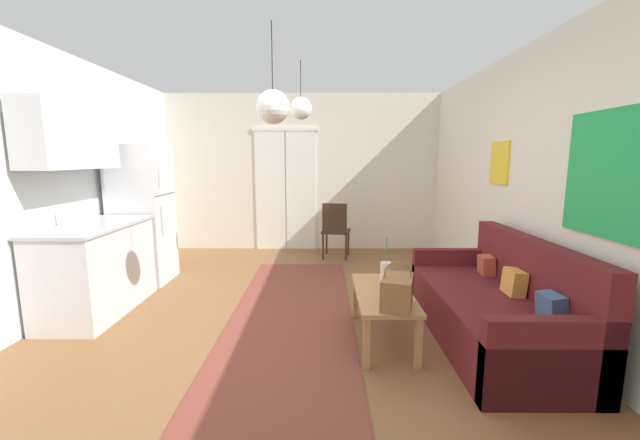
{
  "coord_description": "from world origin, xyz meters",
  "views": [
    {
      "loc": [
        0.34,
        -3.21,
        1.56
      ],
      "look_at": [
        0.31,
        1.35,
        0.83
      ],
      "focal_mm": 21.56,
      "sensor_mm": 36.0,
      "label": 1
    }
  ],
  "objects_px": {
    "coffee_table": "(383,298)",
    "pendant_lamp_near": "(273,107)",
    "bamboo_vase": "(386,276)",
    "handbag": "(397,292)",
    "pendant_lamp_far": "(301,108)",
    "refrigerator": "(142,214)",
    "couch": "(498,310)",
    "accent_chair": "(335,228)"
  },
  "relations": [
    {
      "from": "coffee_table",
      "to": "pendant_lamp_near",
      "type": "bearing_deg",
      "value": 174.74
    },
    {
      "from": "bamboo_vase",
      "to": "pendant_lamp_near",
      "type": "height_order",
      "value": "pendant_lamp_near"
    },
    {
      "from": "handbag",
      "to": "pendant_lamp_near",
      "type": "relative_size",
      "value": 0.47
    },
    {
      "from": "handbag",
      "to": "pendant_lamp_near",
      "type": "xyz_separation_m",
      "value": [
        -0.98,
        0.44,
        1.42
      ]
    },
    {
      "from": "handbag",
      "to": "pendant_lamp_near",
      "type": "height_order",
      "value": "pendant_lamp_near"
    },
    {
      "from": "handbag",
      "to": "pendant_lamp_far",
      "type": "relative_size",
      "value": 0.59
    },
    {
      "from": "handbag",
      "to": "refrigerator",
      "type": "height_order",
      "value": "refrigerator"
    },
    {
      "from": "couch",
      "to": "pendant_lamp_near",
      "type": "bearing_deg",
      "value": 176.93
    },
    {
      "from": "pendant_lamp_near",
      "to": "pendant_lamp_far",
      "type": "xyz_separation_m",
      "value": [
        0.16,
        1.23,
        0.14
      ]
    },
    {
      "from": "coffee_table",
      "to": "bamboo_vase",
      "type": "distance_m",
      "value": 0.19
    },
    {
      "from": "accent_chair",
      "to": "bamboo_vase",
      "type": "bearing_deg",
      "value": 107.29
    },
    {
      "from": "bamboo_vase",
      "to": "pendant_lamp_near",
      "type": "bearing_deg",
      "value": 178.32
    },
    {
      "from": "coffee_table",
      "to": "pendant_lamp_far",
      "type": "xyz_separation_m",
      "value": [
        -0.77,
        1.31,
        1.74
      ]
    },
    {
      "from": "handbag",
      "to": "pendant_lamp_far",
      "type": "xyz_separation_m",
      "value": [
        -0.81,
        1.66,
        1.56
      ]
    },
    {
      "from": "refrigerator",
      "to": "accent_chair",
      "type": "relative_size",
      "value": 1.95
    },
    {
      "from": "couch",
      "to": "handbag",
      "type": "relative_size",
      "value": 5.07
    },
    {
      "from": "handbag",
      "to": "refrigerator",
      "type": "distance_m",
      "value": 3.48
    },
    {
      "from": "couch",
      "to": "bamboo_vase",
      "type": "height_order",
      "value": "bamboo_vase"
    },
    {
      "from": "couch",
      "to": "pendant_lamp_far",
      "type": "bearing_deg",
      "value": 142.76
    },
    {
      "from": "bamboo_vase",
      "to": "pendant_lamp_far",
      "type": "xyz_separation_m",
      "value": [
        -0.8,
        1.25,
        1.56
      ]
    },
    {
      "from": "bamboo_vase",
      "to": "pendant_lamp_far",
      "type": "height_order",
      "value": "pendant_lamp_far"
    },
    {
      "from": "handbag",
      "to": "pendant_lamp_near",
      "type": "distance_m",
      "value": 1.78
    },
    {
      "from": "coffee_table",
      "to": "handbag",
      "type": "height_order",
      "value": "handbag"
    },
    {
      "from": "accent_chair",
      "to": "pendant_lamp_far",
      "type": "height_order",
      "value": "pendant_lamp_far"
    },
    {
      "from": "pendant_lamp_near",
      "to": "couch",
      "type": "bearing_deg",
      "value": -3.07
    },
    {
      "from": "coffee_table",
      "to": "pendant_lamp_far",
      "type": "bearing_deg",
      "value": 120.35
    },
    {
      "from": "accent_chair",
      "to": "pendant_lamp_near",
      "type": "height_order",
      "value": "pendant_lamp_near"
    },
    {
      "from": "handbag",
      "to": "accent_chair",
      "type": "xyz_separation_m",
      "value": [
        -0.37,
        3.11,
        -0.07
      ]
    },
    {
      "from": "bamboo_vase",
      "to": "coffee_table",
      "type": "bearing_deg",
      "value": -115.2
    },
    {
      "from": "couch",
      "to": "refrigerator",
      "type": "xyz_separation_m",
      "value": [
        -3.78,
        1.64,
        0.59
      ]
    },
    {
      "from": "bamboo_vase",
      "to": "pendant_lamp_far",
      "type": "bearing_deg",
      "value": 122.37
    },
    {
      "from": "coffee_table",
      "to": "pendant_lamp_far",
      "type": "relative_size",
      "value": 1.59
    },
    {
      "from": "bamboo_vase",
      "to": "couch",
      "type": "bearing_deg",
      "value": -4.46
    },
    {
      "from": "coffee_table",
      "to": "accent_chair",
      "type": "xyz_separation_m",
      "value": [
        -0.32,
        2.76,
        0.11
      ]
    },
    {
      "from": "bamboo_vase",
      "to": "refrigerator",
      "type": "bearing_deg",
      "value": 150.99
    },
    {
      "from": "pendant_lamp_near",
      "to": "bamboo_vase",
      "type": "bearing_deg",
      "value": -1.68
    },
    {
      "from": "handbag",
      "to": "pendant_lamp_far",
      "type": "bearing_deg",
      "value": 116.07
    },
    {
      "from": "accent_chair",
      "to": "handbag",
      "type": "bearing_deg",
      "value": 106.68
    },
    {
      "from": "coffee_table",
      "to": "pendant_lamp_near",
      "type": "xyz_separation_m",
      "value": [
        -0.93,
        0.09,
        1.6
      ]
    },
    {
      "from": "couch",
      "to": "coffee_table",
      "type": "height_order",
      "value": "couch"
    },
    {
      "from": "coffee_table",
      "to": "refrigerator",
      "type": "height_order",
      "value": "refrigerator"
    },
    {
      "from": "pendant_lamp_far",
      "to": "coffee_table",
      "type": "bearing_deg",
      "value": -59.65
    }
  ]
}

